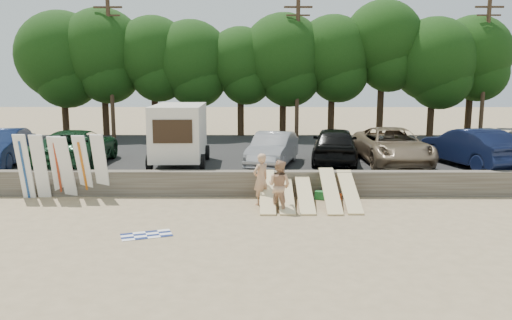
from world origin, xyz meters
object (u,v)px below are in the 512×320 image
at_px(car_0, 0,148).
at_px(car_5, 470,147).
at_px(car_4, 392,146).
at_px(cooler, 320,195).
at_px(box_trailer, 179,131).
at_px(beachgoer_a, 261,179).
at_px(car_1, 76,147).
at_px(car_3, 335,145).
at_px(car_2, 273,149).
at_px(beachgoer_b, 279,186).

relative_size(car_0, car_5, 0.96).
bearing_deg(car_4, cooler, -134.24).
bearing_deg(box_trailer, car_4, 1.15).
relative_size(car_0, car_4, 0.85).
relative_size(box_trailer, car_0, 0.88).
distance_m(car_0, beachgoer_a, 12.52).
height_order(car_0, car_1, car_0).
bearing_deg(car_3, box_trailer, 12.91).
relative_size(box_trailer, car_2, 0.97).
height_order(car_5, beachgoer_b, car_5).
bearing_deg(box_trailer, car_1, 177.57).
height_order(car_0, car_3, car_3).
xyz_separation_m(box_trailer, car_4, (9.83, 0.51, -0.72)).
xyz_separation_m(car_2, car_4, (5.58, 0.66, 0.07)).
xyz_separation_m(car_4, car_5, (3.33, -0.71, 0.04)).
xyz_separation_m(car_1, car_2, (9.00, -0.21, -0.06)).
bearing_deg(car_4, box_trailer, -178.53).
bearing_deg(car_0, box_trailer, -6.21).
bearing_deg(car_2, car_3, 27.74).
xyz_separation_m(car_1, car_3, (11.92, 0.51, 0.05)).
bearing_deg(car_0, car_1, -2.64).
distance_m(box_trailer, car_1, 4.81).
height_order(car_2, beachgoer_a, car_2).
bearing_deg(car_5, car_3, -22.69).
height_order(box_trailer, car_2, box_trailer).
relative_size(car_3, cooler, 13.33).
height_order(car_1, car_2, car_1).
bearing_deg(car_3, car_5, -178.81).
relative_size(box_trailer, cooler, 11.64).
distance_m(car_2, car_5, 8.91).
bearing_deg(beachgoer_a, box_trailer, -91.28).
height_order(box_trailer, beachgoer_a, box_trailer).
xyz_separation_m(car_0, car_2, (12.35, 0.12, -0.07)).
bearing_deg(box_trailer, car_5, -2.69).
bearing_deg(car_2, car_0, -165.52).
xyz_separation_m(beachgoer_a, beachgoer_b, (0.65, -0.89, -0.05)).
relative_size(box_trailer, car_3, 0.87).
distance_m(car_2, car_3, 3.01).
bearing_deg(car_1, car_3, -178.91).
distance_m(car_0, beachgoer_b, 13.44).
height_order(car_1, car_3, car_3).
distance_m(box_trailer, car_0, 8.14).
height_order(box_trailer, car_5, box_trailer).
height_order(car_3, beachgoer_a, car_3).
distance_m(car_0, car_5, 21.26).
distance_m(car_4, beachgoer_a, 7.89).
xyz_separation_m(car_4, beachgoer_b, (-5.49, -5.83, -0.61)).
relative_size(car_1, car_2, 1.28).
bearing_deg(car_2, car_1, -167.37).
xyz_separation_m(car_1, cooler, (10.76, -3.67, -1.35)).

